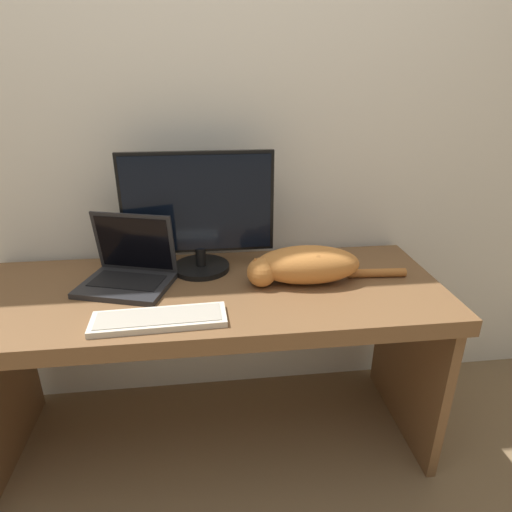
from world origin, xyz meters
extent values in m
plane|color=brown|center=(0.00, 0.00, 0.00)|extent=(12.00, 12.00, 0.00)
cube|color=silver|center=(0.00, 0.70, 1.30)|extent=(6.40, 0.06, 2.60)
cube|color=brown|center=(0.00, 0.32, 0.67)|extent=(1.67, 0.64, 0.06)
cube|color=brown|center=(0.80, 0.32, 0.32)|extent=(0.04, 0.59, 0.64)
cylinder|color=black|center=(-0.03, 0.48, 0.71)|extent=(0.22, 0.22, 0.02)
cylinder|color=black|center=(-0.03, 0.48, 0.76)|extent=(0.04, 0.04, 0.07)
cube|color=black|center=(-0.03, 0.48, 0.97)|extent=(0.56, 0.02, 0.38)
cube|color=black|center=(-0.03, 0.47, 0.97)|extent=(0.53, 0.01, 0.35)
cube|color=#232326|center=(-0.29, 0.35, 0.71)|extent=(0.36, 0.31, 0.02)
cube|color=black|center=(-0.29, 0.37, 0.72)|extent=(0.28, 0.20, 0.00)
cube|color=#232326|center=(-0.26, 0.45, 0.84)|extent=(0.30, 0.13, 0.23)
cube|color=black|center=(-0.27, 0.45, 0.83)|extent=(0.27, 0.11, 0.20)
cube|color=beige|center=(-0.16, 0.11, 0.71)|extent=(0.41, 0.14, 0.02)
cube|color=#ABA393|center=(-0.16, 0.11, 0.72)|extent=(0.38, 0.12, 0.00)
ellipsoid|color=#C67A38|center=(0.35, 0.32, 0.77)|extent=(0.39, 0.18, 0.14)
ellipsoid|color=#AD662D|center=(0.37, 0.32, 0.81)|extent=(0.18, 0.13, 0.06)
sphere|color=#C67A38|center=(0.19, 0.32, 0.75)|extent=(0.11, 0.11, 0.11)
cone|color=#AD662D|center=(0.16, 0.32, 0.80)|extent=(0.03, 0.03, 0.03)
cone|color=#AD662D|center=(0.21, 0.31, 0.80)|extent=(0.03, 0.03, 0.03)
cylinder|color=#AD662D|center=(0.62, 0.34, 0.72)|extent=(0.22, 0.05, 0.03)
cube|color=#2D6BB7|center=(0.31, 0.46, 0.73)|extent=(0.06, 0.06, 0.06)
camera|label=1|loc=(0.01, -1.04, 1.40)|focal=30.00mm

